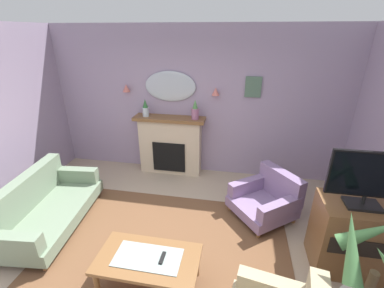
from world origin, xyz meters
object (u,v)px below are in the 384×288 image
object	(u,v)px
floral_couch	(43,207)
wall_mirror	(170,86)
wall_sconce_right	(216,91)
tv_remote	(162,258)
mantel_vase_centre	(145,109)
armchair_in_corner	(267,198)
tv_cabinet	(351,236)
potted_plant_corner_palm	(369,288)
mantel_vase_right	(195,111)
framed_picture	(253,87)
tv_flatscreen	(371,178)
coffee_table	(148,261)
fireplace	(170,146)
wall_sconce_left	(126,88)

from	to	relation	value
floral_couch	wall_mirror	bearing A→B (deg)	55.42
wall_sconce_right	tv_remote	size ratio (longest dim) A/B	0.88
mantel_vase_centre	armchair_in_corner	distance (m)	2.68
tv_cabinet	floral_couch	bearing A→B (deg)	-179.86
potted_plant_corner_palm	tv_remote	bearing A→B (deg)	177.34
tv_remote	tv_cabinet	size ratio (longest dim) A/B	0.18
tv_cabinet	mantel_vase_right	bearing A→B (deg)	139.47
wall_sconce_right	tv_cabinet	xyz separation A→B (m)	(1.83, -1.98, -1.21)
wall_mirror	framed_picture	world-z (taller)	wall_mirror
wall_sconce_right	tv_flatscreen	world-z (taller)	wall_sconce_right
mantel_vase_centre	tv_flatscreen	distance (m)	3.65
coffee_table	tv_flatscreen	bearing A→B (deg)	17.31
wall_sconce_right	tv_flatscreen	xyz separation A→B (m)	(1.83, -2.00, -0.41)
coffee_table	tv_remote	size ratio (longest dim) A/B	6.88
wall_sconce_right	floral_couch	distance (m)	3.30
fireplace	armchair_in_corner	distance (m)	2.12
fireplace	wall_sconce_left	size ratio (longest dim) A/B	9.71
tv_flatscreen	mantel_vase_right	bearing A→B (deg)	139.15
fireplace	wall_mirror	distance (m)	1.15
tv_flatscreen	floral_couch	bearing A→B (deg)	179.84
floral_couch	tv_flatscreen	bearing A→B (deg)	-0.16
tv_remote	floral_couch	size ratio (longest dim) A/B	0.09
framed_picture	tv_flatscreen	bearing A→B (deg)	-60.28
wall_sconce_right	armchair_in_corner	size ratio (longest dim) A/B	0.12
coffee_table	floral_couch	xyz separation A→B (m)	(-1.85, 0.71, -0.06)
mantel_vase_centre	wall_sconce_left	size ratio (longest dim) A/B	2.38
mantel_vase_right	armchair_in_corner	bearing A→B (deg)	-38.66
fireplace	mantel_vase_right	xyz separation A→B (m)	(0.50, -0.03, 0.75)
wall_sconce_left	tv_remote	size ratio (longest dim) A/B	0.88
mantel_vase_right	mantel_vase_centre	bearing A→B (deg)	-180.00
framed_picture	potted_plant_corner_palm	bearing A→B (deg)	-70.13
fireplace	coffee_table	size ratio (longest dim) A/B	1.24
mantel_vase_centre	potted_plant_corner_palm	bearing A→B (deg)	-41.78
mantel_vase_right	wall_mirror	size ratio (longest dim) A/B	0.38
armchair_in_corner	tv_flatscreen	world-z (taller)	tv_flatscreen
framed_picture	coffee_table	world-z (taller)	framed_picture
mantel_vase_centre	wall_mirror	size ratio (longest dim) A/B	0.35
tv_flatscreen	potted_plant_corner_palm	bearing A→B (deg)	-101.05
mantel_vase_centre	armchair_in_corner	bearing A→B (deg)	-24.85
mantel_vase_centre	floral_couch	world-z (taller)	mantel_vase_centre
coffee_table	tv_cabinet	distance (m)	2.35
coffee_table	armchair_in_corner	xyz separation A→B (m)	(1.37, 1.54, -0.08)
wall_sconce_left	coffee_table	bearing A→B (deg)	-64.47
armchair_in_corner	coffee_table	bearing A→B (deg)	-131.66
tv_remote	potted_plant_corner_palm	world-z (taller)	potted_plant_corner_palm
mantel_vase_centre	tv_remote	xyz separation A→B (m)	(1.05, -2.57, -0.86)
armchair_in_corner	tv_cabinet	xyz separation A→B (m)	(0.87, -0.82, 0.15)
wall_sconce_right	fireplace	bearing A→B (deg)	-173.84
potted_plant_corner_palm	wall_sconce_left	bearing A→B (deg)	140.54
framed_picture	tv_remote	size ratio (longest dim) A/B	2.25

